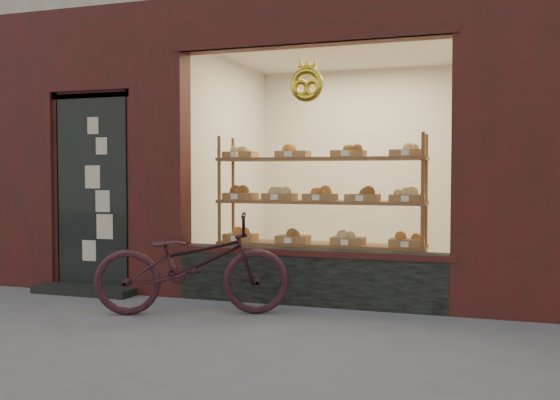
% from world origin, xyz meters
% --- Properties ---
extents(ground, '(90.00, 90.00, 0.00)m').
position_xyz_m(ground, '(0.00, 0.00, 0.00)').
color(ground, '#545559').
extents(display_shelf, '(2.20, 0.45, 1.70)m').
position_xyz_m(display_shelf, '(0.45, 2.55, 0.87)').
color(display_shelf, brown).
rests_on(display_shelf, ground).
extents(bicycle, '(1.88, 1.21, 0.93)m').
position_xyz_m(bicycle, '(-0.46, 1.37, 0.47)').
color(bicycle, '#33171E').
rests_on(bicycle, ground).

